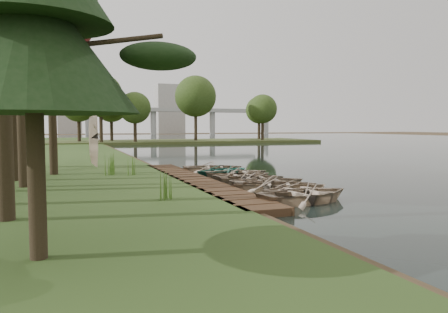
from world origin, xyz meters
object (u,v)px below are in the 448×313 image
object	(u,v)px
boardwalk	(194,182)
rowboat_0	(306,192)
stored_rowboat	(96,162)
rowboat_1	(300,187)
rowboat_2	(275,183)

from	to	relation	value
boardwalk	rowboat_0	distance (m)	6.50
stored_rowboat	rowboat_1	bearing A→B (deg)	-152.56
boardwalk	rowboat_0	size ratio (longest dim) A/B	4.38
rowboat_0	rowboat_2	size ratio (longest dim) A/B	1.05
rowboat_1	stored_rowboat	distance (m)	13.86
boardwalk	rowboat_0	world-z (taller)	rowboat_0
stored_rowboat	rowboat_2	bearing A→B (deg)	-150.98
boardwalk	stored_rowboat	xyz separation A→B (m)	(-3.93, 7.34, 0.47)
rowboat_0	rowboat_2	distance (m)	2.70
rowboat_1	stored_rowboat	bearing A→B (deg)	10.53
rowboat_0	stored_rowboat	xyz separation A→B (m)	(-6.30, 13.38, 0.20)
boardwalk	rowboat_1	xyz separation A→B (m)	(2.88, -4.73, 0.23)
boardwalk	rowboat_1	distance (m)	5.55
rowboat_2	stored_rowboat	distance (m)	12.46
rowboat_0	stored_rowboat	size ratio (longest dim) A/B	1.16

